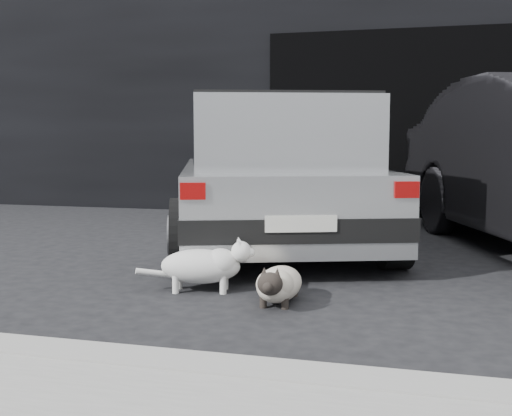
# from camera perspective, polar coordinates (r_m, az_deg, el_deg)

# --- Properties ---
(ground) EXTENTS (80.00, 80.00, 0.00)m
(ground) POSITION_cam_1_polar(r_m,az_deg,el_deg) (5.48, 1.57, -5.45)
(ground) COLOR black
(ground) RESTS_ON ground
(building_facade) EXTENTS (34.00, 4.00, 5.00)m
(building_facade) POSITION_cam_1_polar(r_m,az_deg,el_deg) (11.31, 14.02, 13.14)
(building_facade) COLOR black
(building_facade) RESTS_ON ground
(garage_opening) EXTENTS (4.00, 0.10, 2.60)m
(garage_opening) POSITION_cam_1_polar(r_m,az_deg,el_deg) (9.21, 13.59, 7.27)
(garage_opening) COLOR black
(garage_opening) RESTS_ON ground
(curb) EXTENTS (18.00, 0.25, 0.12)m
(curb) POSITION_cam_1_polar(r_m,az_deg,el_deg) (2.83, 9.34, -15.65)
(curb) COLOR gray
(curb) RESTS_ON ground
(silver_hatchback) EXTENTS (3.08, 4.45, 1.50)m
(silver_hatchback) POSITION_cam_1_polar(r_m,az_deg,el_deg) (6.65, 1.55, 3.75)
(silver_hatchback) COLOR #A4A6A8
(silver_hatchback) RESTS_ON ground
(cat_siamese) EXTENTS (0.31, 0.87, 0.30)m
(cat_siamese) POSITION_cam_1_polar(r_m,az_deg,el_deg) (4.33, 1.95, -6.77)
(cat_siamese) COLOR beige
(cat_siamese) RESTS_ON ground
(cat_white) EXTENTS (0.84, 0.40, 0.40)m
(cat_white) POSITION_cam_1_polar(r_m,az_deg,el_deg) (4.68, -4.47, -5.06)
(cat_white) COLOR silver
(cat_white) RESTS_ON ground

